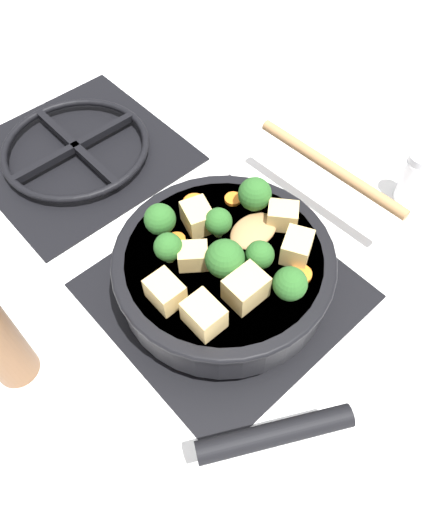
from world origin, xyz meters
name	(u,v)px	position (x,y,z in m)	size (l,w,h in m)	color
ground_plane	(224,292)	(0.00, 0.00, 0.00)	(2.40, 2.40, 0.00)	white
front_burner_grate	(224,287)	(0.00, 0.00, 0.01)	(0.31, 0.31, 0.03)	black
rear_burner_grate	(77,150)	(0.00, 0.36, 0.01)	(0.31, 0.31, 0.03)	black
skillet_pan	(224,269)	(0.00, 0.00, 0.06)	(0.32, 0.38, 0.06)	black
wooden_spoon	(300,192)	(0.14, 0.00, 0.09)	(0.20, 0.25, 0.02)	#A87A4C
tofu_cube_center_large	(246,288)	(-0.02, -0.06, 0.10)	(0.05, 0.04, 0.04)	#DBB770
tofu_cube_near_handle	(193,256)	(-0.03, 0.02, 0.10)	(0.04, 0.03, 0.03)	#DBB770
tofu_cube_east_chunk	(198,217)	(0.01, 0.06, 0.10)	(0.04, 0.03, 0.03)	#DBB770
tofu_cube_west_chunk	(164,291)	(-0.09, 0.00, 0.10)	(0.04, 0.03, 0.03)	#DBB770
tofu_cube_back_piece	(297,247)	(0.07, -0.06, 0.10)	(0.04, 0.03, 0.03)	#DBB770
tofu_cube_front_piece	(204,315)	(-0.08, -0.05, 0.10)	(0.04, 0.03, 0.03)	#DBB770
tofu_cube_mid_small	(282,216)	(0.09, -0.01, 0.10)	(0.04, 0.03, 0.03)	#DBB770
broccoli_floret_near_spoon	(160,220)	(-0.03, 0.08, 0.11)	(0.04, 0.04, 0.05)	#709956
broccoli_floret_center_top	(255,194)	(0.08, 0.03, 0.11)	(0.04, 0.04, 0.05)	#709956
broccoli_floret_east_rim	(225,259)	(-0.02, -0.02, 0.11)	(0.05, 0.05, 0.05)	#709956
broccoli_floret_west_rim	(260,255)	(0.02, -0.04, 0.11)	(0.03, 0.03, 0.04)	#709956
broccoli_floret_north_edge	(218,222)	(0.02, 0.03, 0.11)	(0.03, 0.03, 0.04)	#709956
broccoli_floret_south_cluster	(290,284)	(0.02, -0.09, 0.11)	(0.04, 0.04, 0.05)	#709956
broccoli_floret_mid_floret	(168,247)	(-0.05, 0.04, 0.11)	(0.03, 0.03, 0.04)	#709956
carrot_slice_orange_thin	(233,199)	(0.07, 0.06, 0.09)	(0.02, 0.02, 0.01)	orange
carrot_slice_near_center	(301,274)	(0.05, -0.08, 0.09)	(0.03, 0.03, 0.01)	orange
carrot_slice_edge_slice	(195,203)	(0.03, 0.09, 0.09)	(0.03, 0.03, 0.01)	orange
carrot_slice_under_broccoli	(177,240)	(-0.03, 0.06, 0.09)	(0.02, 0.02, 0.01)	orange
salt_shaker	(413,178)	(0.32, -0.06, 0.04)	(0.04, 0.04, 0.09)	white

